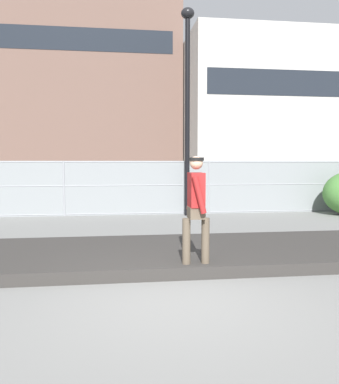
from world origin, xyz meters
The scene contains 11 objects.
ground_plane centered at (0.00, 0.00, 0.00)m, with size 120.00×120.00×0.00m, color slate.
gravel_berm centered at (0.00, 2.24, 0.10)m, with size 12.23×2.83×0.20m, color #33302D.
skateboard centered at (0.49, 1.07, 0.06)m, with size 0.80×0.21×0.07m.
skater centered at (0.49, 1.07, 1.12)m, with size 0.72×0.58×1.84m.
chain_fence centered at (0.00, 8.57, 0.93)m, with size 24.77×0.06×1.85m.
street_lamp centered at (1.63, 8.20, 4.26)m, with size 0.44×0.44×6.85m.
parked_car_near centered at (-3.38, 11.09, 0.84)m, with size 4.42×1.98×1.66m.
parked_car_mid centered at (2.34, 11.02, 0.84)m, with size 4.43×2.01×1.66m.
parked_car_far centered at (7.74, 10.87, 0.84)m, with size 4.44×2.03×1.66m.
library_building centered at (-7.94, 45.56, 12.18)m, with size 29.71×10.61×24.35m.
office_block centered at (17.96, 38.67, 7.66)m, with size 21.81×12.05×15.31m.
Camera 1 is at (-0.76, -5.09, 1.82)m, focal length 37.44 mm.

